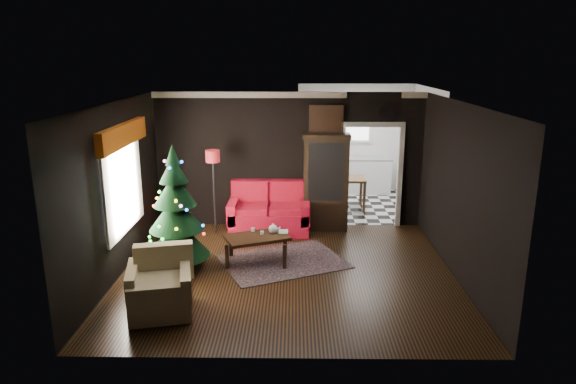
{
  "coord_description": "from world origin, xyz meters",
  "views": [
    {
      "loc": [
        0.12,
        -7.89,
        3.51
      ],
      "look_at": [
        0.0,
        0.9,
        1.15
      ],
      "focal_mm": 31.93,
      "sensor_mm": 36.0,
      "label": 1
    }
  ],
  "objects_px": {
    "coffee_table": "(257,249)",
    "wall_clock": "(386,113)",
    "loveseat": "(269,208)",
    "christmas_tree": "(176,210)",
    "floor_lamp": "(214,194)",
    "kitchen_table": "(349,193)",
    "curio_cabinet": "(326,184)",
    "armchair": "(159,283)",
    "teapot": "(273,229)"
  },
  "relations": [
    {
      "from": "kitchen_table",
      "to": "christmas_tree",
      "type": "bearing_deg",
      "value": -132.09
    },
    {
      "from": "curio_cabinet",
      "to": "loveseat",
      "type": "bearing_deg",
      "value": -169.17
    },
    {
      "from": "christmas_tree",
      "to": "teapot",
      "type": "relative_size",
      "value": 11.33
    },
    {
      "from": "loveseat",
      "to": "kitchen_table",
      "type": "xyz_separation_m",
      "value": [
        1.8,
        1.65,
        -0.12
      ]
    },
    {
      "from": "curio_cabinet",
      "to": "floor_lamp",
      "type": "bearing_deg",
      "value": -171.19
    },
    {
      "from": "loveseat",
      "to": "christmas_tree",
      "type": "height_order",
      "value": "christmas_tree"
    },
    {
      "from": "teapot",
      "to": "kitchen_table",
      "type": "height_order",
      "value": "kitchen_table"
    },
    {
      "from": "christmas_tree",
      "to": "coffee_table",
      "type": "height_order",
      "value": "christmas_tree"
    },
    {
      "from": "curio_cabinet",
      "to": "floor_lamp",
      "type": "xyz_separation_m",
      "value": [
        -2.24,
        -0.35,
        -0.12
      ]
    },
    {
      "from": "loveseat",
      "to": "wall_clock",
      "type": "xyz_separation_m",
      "value": [
        2.35,
        0.4,
        1.88
      ]
    },
    {
      "from": "coffee_table",
      "to": "kitchen_table",
      "type": "xyz_separation_m",
      "value": [
        1.93,
        3.27,
        0.13
      ]
    },
    {
      "from": "floor_lamp",
      "to": "wall_clock",
      "type": "relative_size",
      "value": 5.53
    },
    {
      "from": "floor_lamp",
      "to": "kitchen_table",
      "type": "height_order",
      "value": "floor_lamp"
    },
    {
      "from": "wall_clock",
      "to": "kitchen_table",
      "type": "relative_size",
      "value": 0.43
    },
    {
      "from": "teapot",
      "to": "coffee_table",
      "type": "bearing_deg",
      "value": -154.19
    },
    {
      "from": "loveseat",
      "to": "christmas_tree",
      "type": "relative_size",
      "value": 0.83
    },
    {
      "from": "kitchen_table",
      "to": "armchair",
      "type": "bearing_deg",
      "value": -121.71
    },
    {
      "from": "floor_lamp",
      "to": "kitchen_table",
      "type": "distance_m",
      "value": 3.42
    },
    {
      "from": "curio_cabinet",
      "to": "coffee_table",
      "type": "distance_m",
      "value": 2.35
    },
    {
      "from": "loveseat",
      "to": "wall_clock",
      "type": "height_order",
      "value": "wall_clock"
    },
    {
      "from": "armchair",
      "to": "kitchen_table",
      "type": "relative_size",
      "value": 1.2
    },
    {
      "from": "loveseat",
      "to": "armchair",
      "type": "bearing_deg",
      "value": -111.4
    },
    {
      "from": "floor_lamp",
      "to": "christmas_tree",
      "type": "height_order",
      "value": "christmas_tree"
    },
    {
      "from": "floor_lamp",
      "to": "teapot",
      "type": "relative_size",
      "value": 9.8
    },
    {
      "from": "armchair",
      "to": "coffee_table",
      "type": "distance_m",
      "value": 2.21
    },
    {
      "from": "christmas_tree",
      "to": "armchair",
      "type": "height_order",
      "value": "christmas_tree"
    },
    {
      "from": "floor_lamp",
      "to": "teapot",
      "type": "height_order",
      "value": "floor_lamp"
    },
    {
      "from": "curio_cabinet",
      "to": "teapot",
      "type": "distance_m",
      "value": 2.02
    },
    {
      "from": "kitchen_table",
      "to": "wall_clock",
      "type": "bearing_deg",
      "value": -66.25
    },
    {
      "from": "kitchen_table",
      "to": "coffee_table",
      "type": "bearing_deg",
      "value": -120.59
    },
    {
      "from": "loveseat",
      "to": "curio_cabinet",
      "type": "distance_m",
      "value": 1.25
    },
    {
      "from": "coffee_table",
      "to": "curio_cabinet",
      "type": "bearing_deg",
      "value": 55.11
    },
    {
      "from": "christmas_tree",
      "to": "teapot",
      "type": "distance_m",
      "value": 1.71
    },
    {
      "from": "armchair",
      "to": "kitchen_table",
      "type": "xyz_separation_m",
      "value": [
        3.15,
        5.1,
        -0.09
      ]
    },
    {
      "from": "christmas_tree",
      "to": "curio_cabinet",
      "type": "bearing_deg",
      "value": 39.78
    },
    {
      "from": "teapot",
      "to": "floor_lamp",
      "type": "bearing_deg",
      "value": 132.21
    },
    {
      "from": "loveseat",
      "to": "floor_lamp",
      "type": "height_order",
      "value": "floor_lamp"
    },
    {
      "from": "wall_clock",
      "to": "floor_lamp",
      "type": "bearing_deg",
      "value": -171.29
    },
    {
      "from": "floor_lamp",
      "to": "coffee_table",
      "type": "distance_m",
      "value": 1.86
    },
    {
      "from": "curio_cabinet",
      "to": "kitchen_table",
      "type": "bearing_deg",
      "value": 65.56
    },
    {
      "from": "coffee_table",
      "to": "wall_clock",
      "type": "height_order",
      "value": "wall_clock"
    },
    {
      "from": "coffee_table",
      "to": "kitchen_table",
      "type": "height_order",
      "value": "kitchen_table"
    },
    {
      "from": "floor_lamp",
      "to": "armchair",
      "type": "distance_m",
      "value": 3.36
    },
    {
      "from": "christmas_tree",
      "to": "wall_clock",
      "type": "bearing_deg",
      "value": 31.64
    },
    {
      "from": "loveseat",
      "to": "floor_lamp",
      "type": "distance_m",
      "value": 1.14
    },
    {
      "from": "armchair",
      "to": "kitchen_table",
      "type": "distance_m",
      "value": 6.0
    },
    {
      "from": "curio_cabinet",
      "to": "floor_lamp",
      "type": "distance_m",
      "value": 2.27
    },
    {
      "from": "loveseat",
      "to": "curio_cabinet",
      "type": "xyz_separation_m",
      "value": [
        1.15,
        0.22,
        0.45
      ]
    },
    {
      "from": "floor_lamp",
      "to": "kitchen_table",
      "type": "bearing_deg",
      "value": 31.6
    },
    {
      "from": "loveseat",
      "to": "wall_clock",
      "type": "bearing_deg",
      "value": 9.66
    }
  ]
}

